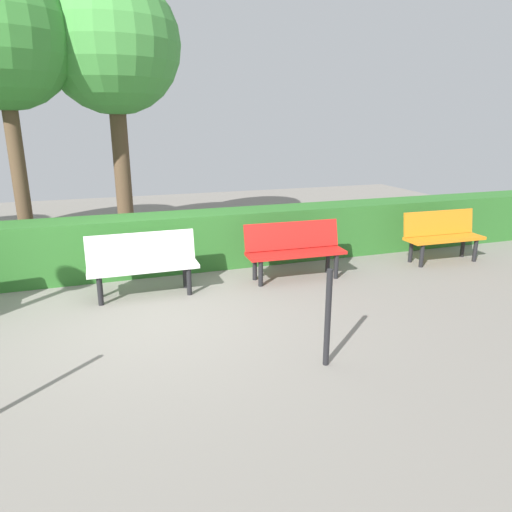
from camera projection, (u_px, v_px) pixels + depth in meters
The scene contains 8 objects.
ground_plane at pixel (150, 316), 5.73m from camera, with size 19.86×19.86×0.00m, color gray.
bench_orange at pixel (442, 234), 7.90m from camera, with size 1.39×0.49×0.86m.
bench_red at pixel (294, 248), 7.03m from camera, with size 1.54×0.52×0.86m.
bench_white at pixel (143, 261), 6.34m from camera, with size 1.48×0.45×0.86m.
hedge_row at pixel (205, 239), 7.62m from camera, with size 15.86×0.70×0.91m, color #2D6B28.
tree_near at pixel (112, 46), 8.04m from camera, with size 2.40×2.40×4.84m.
tree_mid at pixel (0, 38), 7.12m from camera, with size 2.24×2.24×4.73m.
railing_post_mid at pixel (328, 318), 4.46m from camera, with size 0.06×0.06×1.00m, color black.
Camera 1 is at (0.45, 5.43, 2.34)m, focal length 32.26 mm.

